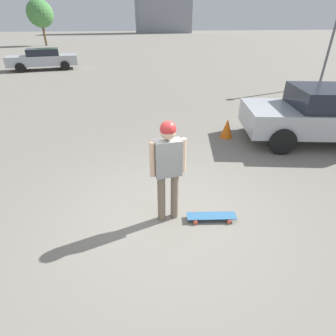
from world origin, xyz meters
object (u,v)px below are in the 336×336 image
at_px(person, 168,163).
at_px(skateboard, 211,216).
at_px(traffic_cone, 227,128).
at_px(car_parked_near, 322,114).
at_px(car_parked_far, 43,59).

xyz_separation_m(person, skateboard, (-0.21, -0.73, -1.03)).
height_order(person, traffic_cone, person).
height_order(car_parked_near, traffic_cone, car_parked_near).
xyz_separation_m(skateboard, car_parked_near, (2.70, -4.18, 0.71)).
bearing_deg(car_parked_near, car_parked_far, -41.87).
relative_size(car_parked_near, car_parked_far, 0.92).
bearing_deg(car_parked_near, skateboard, 47.51).
bearing_deg(person, car_parked_far, 101.35).
xyz_separation_m(skateboard, car_parked_far, (18.14, 6.01, 0.66)).
height_order(skateboard, car_parked_far, car_parked_far).
distance_m(car_parked_near, car_parked_far, 18.50).
xyz_separation_m(person, traffic_cone, (3.26, -2.48, -0.82)).
height_order(skateboard, traffic_cone, traffic_cone).
xyz_separation_m(person, car_parked_near, (2.49, -4.91, -0.32)).
bearing_deg(traffic_cone, car_parked_far, 27.90).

